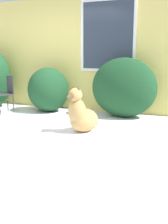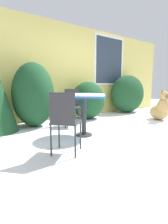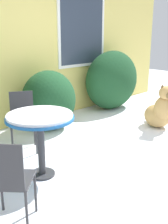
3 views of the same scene
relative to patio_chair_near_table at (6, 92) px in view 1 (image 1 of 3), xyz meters
name	(u,v)px [view 1 (image 1 of 3)]	position (x,y,z in m)	size (l,w,h in m)	color
house_wall	(56,53)	(0.78, 1.03, 0.87)	(8.00, 0.10, 2.63)	#E5D16B
shrub_middle	(48,90)	(0.83, 0.49, 0.04)	(0.97, 0.91, 1.03)	#194223
shrub_right	(124,88)	(2.62, 0.58, 0.16)	(1.40, 0.83, 1.27)	#194223
patio_chair_near_table	(6,92)	(0.00, 0.00, 0.00)	(0.50, 0.50, 0.85)	#2D2D30
dog	(81,116)	(2.25, -0.86, -0.18)	(0.61, 0.73, 0.81)	tan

